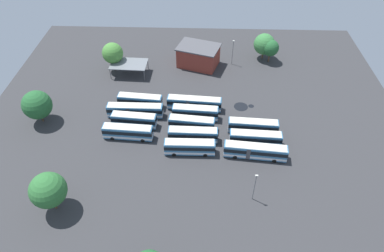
{
  "coord_description": "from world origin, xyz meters",
  "views": [
    {
      "loc": [
        2.0,
        -62.67,
        58.78
      ],
      "look_at": [
        -0.17,
        -0.59,
        1.59
      ],
      "focal_mm": 31.9,
      "sensor_mm": 36.0,
      "label": 1
    }
  ],
  "objects_px": {
    "bus_row0_slot3": "(135,110)",
    "bus_row2_slot0": "(255,151)",
    "bus_row2_slot2": "(253,126)",
    "bus_row0_slot1": "(128,132)",
    "tree_south_edge": "(113,53)",
    "bus_row1_slot2": "(192,123)",
    "bus_row0_slot4": "(140,101)",
    "bus_row2_slot1": "(255,138)",
    "bus_row1_slot0": "(190,147)",
    "lamp_post_mid_lot": "(255,186)",
    "bus_row1_slot4": "(194,103)",
    "bus_row1_slot3": "(195,112)",
    "bus_row0_slot2": "(134,120)",
    "tree_east_edge": "(264,44)",
    "bus_row1_slot1": "(193,135)",
    "lamp_post_by_building": "(233,51)",
    "tree_west_edge": "(37,105)",
    "tree_northwest": "(48,190)",
    "tree_north_edge": "(271,48)",
    "depot_building": "(198,56)",
    "maintenance_shelter": "(129,64)"
  },
  "relations": [
    {
      "from": "bus_row0_slot1",
      "to": "tree_northwest",
      "type": "height_order",
      "value": "tree_northwest"
    },
    {
      "from": "bus_row0_slot3",
      "to": "bus_row1_slot3",
      "type": "distance_m",
      "value": 15.71
    },
    {
      "from": "lamp_post_mid_lot",
      "to": "tree_south_edge",
      "type": "distance_m",
      "value": 60.06
    },
    {
      "from": "bus_row0_slot4",
      "to": "bus_row0_slot2",
      "type": "bearing_deg",
      "value": -92.55
    },
    {
      "from": "bus_row0_slot2",
      "to": "tree_east_edge",
      "type": "height_order",
      "value": "tree_east_edge"
    },
    {
      "from": "tree_northwest",
      "to": "tree_west_edge",
      "type": "bearing_deg",
      "value": 114.89
    },
    {
      "from": "bus_row1_slot2",
      "to": "bus_row2_slot2",
      "type": "relative_size",
      "value": 0.94
    },
    {
      "from": "bus_row2_slot2",
      "to": "tree_south_edge",
      "type": "bearing_deg",
      "value": 146.29
    },
    {
      "from": "bus_row1_slot1",
      "to": "lamp_post_by_building",
      "type": "height_order",
      "value": "lamp_post_by_building"
    },
    {
      "from": "bus_row1_slot3",
      "to": "bus_row1_slot4",
      "type": "distance_m",
      "value": 3.81
    },
    {
      "from": "lamp_post_mid_lot",
      "to": "tree_east_edge",
      "type": "xyz_separation_m",
      "value": [
        8.42,
        55.19,
        0.85
      ]
    },
    {
      "from": "depot_building",
      "to": "lamp_post_by_building",
      "type": "height_order",
      "value": "lamp_post_by_building"
    },
    {
      "from": "bus_row2_slot1",
      "to": "bus_row1_slot3",
      "type": "bearing_deg",
      "value": 148.4
    },
    {
      "from": "lamp_post_by_building",
      "to": "tree_east_edge",
      "type": "xyz_separation_m",
      "value": [
        10.07,
        3.87,
        0.55
      ]
    },
    {
      "from": "tree_north_edge",
      "to": "bus_row0_slot3",
      "type": "bearing_deg",
      "value": -143.79
    },
    {
      "from": "bus_row1_slot0",
      "to": "bus_row2_slot2",
      "type": "height_order",
      "value": "same"
    },
    {
      "from": "depot_building",
      "to": "bus_row0_slot3",
      "type": "bearing_deg",
      "value": -122.2
    },
    {
      "from": "lamp_post_mid_lot",
      "to": "tree_west_edge",
      "type": "height_order",
      "value": "tree_west_edge"
    },
    {
      "from": "bus_row0_slot4",
      "to": "bus_row1_slot3",
      "type": "height_order",
      "value": "same"
    },
    {
      "from": "depot_building",
      "to": "lamp_post_mid_lot",
      "type": "distance_m",
      "value": 51.97
    },
    {
      "from": "bus_row0_slot4",
      "to": "tree_west_edge",
      "type": "relative_size",
      "value": 1.33
    },
    {
      "from": "bus_row1_slot1",
      "to": "tree_north_edge",
      "type": "bearing_deg",
      "value": 57.92
    },
    {
      "from": "bus_row2_slot0",
      "to": "bus_row0_slot4",
      "type": "bearing_deg",
      "value": 148.92
    },
    {
      "from": "bus_row0_slot4",
      "to": "bus_row2_slot1",
      "type": "bearing_deg",
      "value": -24.23
    },
    {
      "from": "bus_row0_slot3",
      "to": "bus_row1_slot0",
      "type": "distance_m",
      "value": 19.47
    },
    {
      "from": "bus_row0_slot4",
      "to": "tree_south_edge",
      "type": "relative_size",
      "value": 1.32
    },
    {
      "from": "bus_row2_slot0",
      "to": "tree_north_edge",
      "type": "xyz_separation_m",
      "value": [
        8.64,
        41.52,
        2.94
      ]
    },
    {
      "from": "bus_row1_slot1",
      "to": "bus_row1_slot4",
      "type": "height_order",
      "value": "same"
    },
    {
      "from": "maintenance_shelter",
      "to": "tree_west_edge",
      "type": "height_order",
      "value": "tree_west_edge"
    },
    {
      "from": "bus_row1_slot1",
      "to": "tree_north_edge",
      "type": "distance_m",
      "value": 43.36
    },
    {
      "from": "tree_northwest",
      "to": "bus_row1_slot4",
      "type": "bearing_deg",
      "value": 50.23
    },
    {
      "from": "bus_row2_slot1",
      "to": "tree_northwest",
      "type": "bearing_deg",
      "value": -154.95
    },
    {
      "from": "bus_row0_slot4",
      "to": "bus_row2_slot0",
      "type": "height_order",
      "value": "same"
    },
    {
      "from": "bus_row0_slot1",
      "to": "tree_south_edge",
      "type": "relative_size",
      "value": 1.35
    },
    {
      "from": "bus_row0_slot3",
      "to": "bus_row2_slot2",
      "type": "height_order",
      "value": "same"
    },
    {
      "from": "bus_row0_slot1",
      "to": "tree_south_edge",
      "type": "xyz_separation_m",
      "value": [
        -9.25,
        29.62,
        4.0
      ]
    },
    {
      "from": "bus_row1_slot4",
      "to": "lamp_post_mid_lot",
      "type": "relative_size",
      "value": 1.9
    },
    {
      "from": "bus_row0_slot3",
      "to": "bus_row2_slot0",
      "type": "height_order",
      "value": "same"
    },
    {
      "from": "bus_row2_slot0",
      "to": "bus_row2_slot2",
      "type": "relative_size",
      "value": 1.18
    },
    {
      "from": "bus_row1_slot3",
      "to": "bus_row2_slot0",
      "type": "height_order",
      "value": "same"
    },
    {
      "from": "bus_row1_slot3",
      "to": "bus_row2_slot0",
      "type": "relative_size",
      "value": 0.82
    },
    {
      "from": "tree_west_edge",
      "to": "tree_south_edge",
      "type": "xyz_separation_m",
      "value": [
        13.98,
        24.28,
        0.58
      ]
    },
    {
      "from": "bus_row0_slot1",
      "to": "bus_row0_slot2",
      "type": "relative_size",
      "value": 1.07
    },
    {
      "from": "bus_row2_slot1",
      "to": "bus_row1_slot0",
      "type": "bearing_deg",
      "value": -167.49
    },
    {
      "from": "bus_row0_slot2",
      "to": "bus_row2_slot1",
      "type": "xyz_separation_m",
      "value": [
        29.82,
        -5.5,
        0.0
      ]
    },
    {
      "from": "bus_row1_slot1",
      "to": "depot_building",
      "type": "distance_m",
      "value": 33.92
    },
    {
      "from": "bus_row2_slot0",
      "to": "lamp_post_mid_lot",
      "type": "relative_size",
      "value": 1.91
    },
    {
      "from": "bus_row0_slot2",
      "to": "bus_row1_slot1",
      "type": "relative_size",
      "value": 0.96
    },
    {
      "from": "bus_row0_slot3",
      "to": "bus_row0_slot4",
      "type": "xyz_separation_m",
      "value": [
        0.75,
        4.02,
        -0.0
      ]
    },
    {
      "from": "bus_row1_slot3",
      "to": "bus_row1_slot2",
      "type": "bearing_deg",
      "value": -100.23
    }
  ]
}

